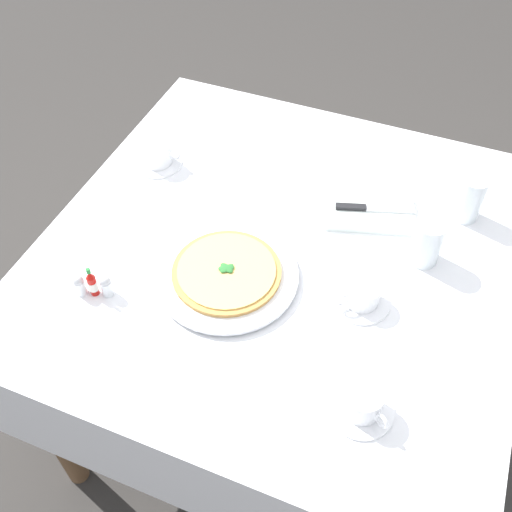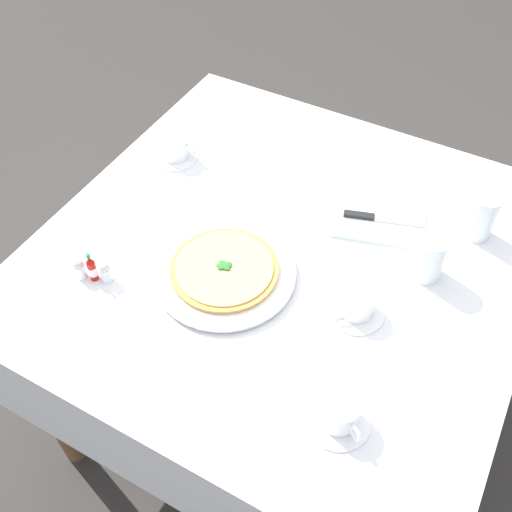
{
  "view_description": "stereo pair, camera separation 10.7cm",
  "coord_description": "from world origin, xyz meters",
  "px_view_note": "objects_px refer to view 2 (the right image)",
  "views": [
    {
      "loc": [
        0.3,
        -0.91,
        1.81
      ],
      "look_at": [
        -0.04,
        -0.07,
        0.77
      ],
      "focal_mm": 41.73,
      "sensor_mm": 36.0,
      "label": 1
    },
    {
      "loc": [
        0.39,
        -0.87,
        1.81
      ],
      "look_at": [
        -0.04,
        -0.07,
        0.77
      ],
      "focal_mm": 41.73,
      "sensor_mm": 36.0,
      "label": 2
    }
  ],
  "objects_px": {
    "salt_shaker": "(106,273)",
    "water_glass_near_left": "(429,259)",
    "pizza_plate": "(225,272)",
    "napkin_folded": "(377,222)",
    "pizza": "(224,268)",
    "coffee_cup_center_back": "(339,413)",
    "pepper_shaker": "(80,270)",
    "hot_sauce_bottle": "(92,269)",
    "dinner_knife": "(380,218)",
    "water_glass_back_corner": "(481,219)",
    "coffee_cup_far_right": "(356,305)",
    "coffee_cup_left_edge": "(175,148)"
  },
  "relations": [
    {
      "from": "pizza_plate",
      "to": "water_glass_back_corner",
      "type": "relative_size",
      "value": 2.69
    },
    {
      "from": "pizza_plate",
      "to": "pizza",
      "type": "height_order",
      "value": "pizza"
    },
    {
      "from": "pizza_plate",
      "to": "napkin_folded",
      "type": "height_order",
      "value": "napkin_folded"
    },
    {
      "from": "coffee_cup_center_back",
      "to": "hot_sauce_bottle",
      "type": "xyz_separation_m",
      "value": [
        -0.63,
        0.05,
        0.0
      ]
    },
    {
      "from": "water_glass_back_corner",
      "to": "hot_sauce_bottle",
      "type": "relative_size",
      "value": 1.46
    },
    {
      "from": "dinner_knife",
      "to": "hot_sauce_bottle",
      "type": "distance_m",
      "value": 0.69
    },
    {
      "from": "pizza",
      "to": "pepper_shaker",
      "type": "xyz_separation_m",
      "value": [
        -0.28,
        -0.16,
        0.0
      ]
    },
    {
      "from": "coffee_cup_center_back",
      "to": "napkin_folded",
      "type": "height_order",
      "value": "coffee_cup_center_back"
    },
    {
      "from": "pizza",
      "to": "coffee_cup_left_edge",
      "type": "distance_m",
      "value": 0.45
    },
    {
      "from": "dinner_knife",
      "to": "pepper_shaker",
      "type": "bearing_deg",
      "value": -155.88
    },
    {
      "from": "pizza_plate",
      "to": "coffee_cup_far_right",
      "type": "height_order",
      "value": "coffee_cup_far_right"
    },
    {
      "from": "pizza",
      "to": "salt_shaker",
      "type": "height_order",
      "value": "salt_shaker"
    },
    {
      "from": "pizza",
      "to": "dinner_knife",
      "type": "bearing_deg",
      "value": 52.02
    },
    {
      "from": "water_glass_near_left",
      "to": "pepper_shaker",
      "type": "xyz_separation_m",
      "value": [
        -0.68,
        -0.38,
        -0.03
      ]
    },
    {
      "from": "pizza_plate",
      "to": "water_glass_near_left",
      "type": "bearing_deg",
      "value": 29.37
    },
    {
      "from": "pizza",
      "to": "dinner_knife",
      "type": "height_order",
      "value": "pizza"
    },
    {
      "from": "water_glass_near_left",
      "to": "salt_shaker",
      "type": "height_order",
      "value": "water_glass_near_left"
    },
    {
      "from": "napkin_folded",
      "to": "salt_shaker",
      "type": "distance_m",
      "value": 0.66
    },
    {
      "from": "salt_shaker",
      "to": "pizza_plate",
      "type": "bearing_deg",
      "value": 31.41
    },
    {
      "from": "napkin_folded",
      "to": "coffee_cup_center_back",
      "type": "bearing_deg",
      "value": -93.51
    },
    {
      "from": "water_glass_near_left",
      "to": "coffee_cup_center_back",
      "type": "bearing_deg",
      "value": -94.06
    },
    {
      "from": "coffee_cup_left_edge",
      "to": "salt_shaker",
      "type": "distance_m",
      "value": 0.45
    },
    {
      "from": "coffee_cup_center_back",
      "to": "coffee_cup_far_right",
      "type": "distance_m",
      "value": 0.26
    },
    {
      "from": "coffee_cup_far_right",
      "to": "water_glass_near_left",
      "type": "xyz_separation_m",
      "value": [
        0.1,
        0.18,
        0.03
      ]
    },
    {
      "from": "coffee_cup_left_edge",
      "to": "water_glass_near_left",
      "type": "height_order",
      "value": "water_glass_near_left"
    },
    {
      "from": "water_glass_near_left",
      "to": "salt_shaker",
      "type": "bearing_deg",
      "value": -149.88
    },
    {
      "from": "pizza",
      "to": "coffee_cup_left_edge",
      "type": "bearing_deg",
      "value": 138.21
    },
    {
      "from": "coffee_cup_left_edge",
      "to": "water_glass_near_left",
      "type": "xyz_separation_m",
      "value": [
        0.74,
        -0.07,
        0.02
      ]
    },
    {
      "from": "pizza",
      "to": "coffee_cup_center_back",
      "type": "distance_m",
      "value": 0.42
    },
    {
      "from": "dinner_knife",
      "to": "napkin_folded",
      "type": "bearing_deg",
      "value": 180.0
    },
    {
      "from": "coffee_cup_center_back",
      "to": "napkin_folded",
      "type": "bearing_deg",
      "value": 103.15
    },
    {
      "from": "napkin_folded",
      "to": "coffee_cup_left_edge",
      "type": "bearing_deg",
      "value": 165.34
    },
    {
      "from": "pizza_plate",
      "to": "coffee_cup_center_back",
      "type": "distance_m",
      "value": 0.42
    },
    {
      "from": "pizza",
      "to": "coffee_cup_far_right",
      "type": "relative_size",
      "value": 1.91
    },
    {
      "from": "coffee_cup_far_right",
      "to": "coffee_cup_center_back",
      "type": "bearing_deg",
      "value": -74.67
    },
    {
      "from": "coffee_cup_center_back",
      "to": "dinner_knife",
      "type": "height_order",
      "value": "coffee_cup_center_back"
    },
    {
      "from": "water_glass_back_corner",
      "to": "salt_shaker",
      "type": "relative_size",
      "value": 2.16
    },
    {
      "from": "salt_shaker",
      "to": "pizza",
      "type": "bearing_deg",
      "value": 31.42
    },
    {
      "from": "water_glass_back_corner",
      "to": "napkin_folded",
      "type": "bearing_deg",
      "value": -158.73
    },
    {
      "from": "water_glass_back_corner",
      "to": "coffee_cup_far_right",
      "type": "bearing_deg",
      "value": -115.08
    },
    {
      "from": "coffee_cup_left_edge",
      "to": "coffee_cup_far_right",
      "type": "distance_m",
      "value": 0.68
    },
    {
      "from": "pizza",
      "to": "dinner_knife",
      "type": "relative_size",
      "value": 1.3
    },
    {
      "from": "water_glass_near_left",
      "to": "water_glass_back_corner",
      "type": "bearing_deg",
      "value": 69.32
    },
    {
      "from": "coffee_cup_far_right",
      "to": "pepper_shaker",
      "type": "xyz_separation_m",
      "value": [
        -0.59,
        -0.21,
        -0.0
      ]
    },
    {
      "from": "pizza_plate",
      "to": "dinner_knife",
      "type": "height_order",
      "value": "dinner_knife"
    },
    {
      "from": "pepper_shaker",
      "to": "hot_sauce_bottle",
      "type": "bearing_deg",
      "value": 19.65
    },
    {
      "from": "salt_shaker",
      "to": "water_glass_near_left",
      "type": "bearing_deg",
      "value": 30.12
    },
    {
      "from": "water_glass_near_left",
      "to": "pepper_shaker",
      "type": "relative_size",
      "value": 2.07
    },
    {
      "from": "coffee_cup_far_right",
      "to": "salt_shaker",
      "type": "distance_m",
      "value": 0.56
    },
    {
      "from": "coffee_cup_center_back",
      "to": "salt_shaker",
      "type": "height_order",
      "value": "coffee_cup_center_back"
    }
  ]
}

